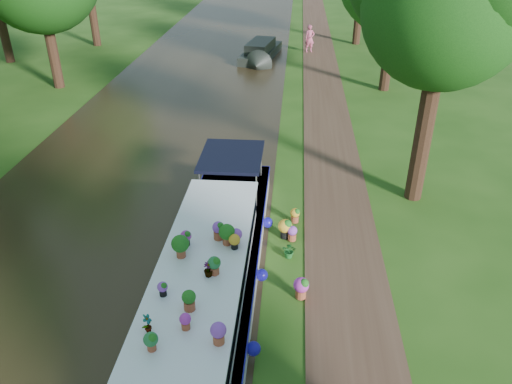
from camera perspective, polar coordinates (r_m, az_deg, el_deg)
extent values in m
plane|color=#224912|center=(14.90, 5.19, -5.74)|extent=(100.00, 100.00, 0.00)
cube|color=black|center=(15.92, -17.00, -4.48)|extent=(10.00, 100.00, 0.02)
cube|color=#442D20|center=(14.97, 9.81, -5.84)|extent=(2.20, 100.00, 0.03)
cube|color=white|center=(12.75, -5.08, -10.46)|extent=(2.20, 12.00, 0.75)
cube|color=#160F8F|center=(12.55, -5.15, -9.35)|extent=(2.24, 12.04, 0.12)
cube|color=white|center=(11.57, -5.91, -9.55)|extent=(1.80, 7.00, 1.05)
cube|color=white|center=(11.23, -6.05, -7.34)|extent=(1.90, 7.10, 0.06)
cube|color=black|center=(11.41, -1.37, -9.53)|extent=(0.03, 6.40, 0.38)
cube|color=black|center=(11.71, -10.37, -8.93)|extent=(0.03, 6.40, 0.38)
cube|color=black|center=(15.54, -2.82, 4.11)|extent=(1.90, 2.40, 0.10)
imported|color=#175516|center=(9.45, -12.29, -14.50)|extent=(0.17, 0.24, 0.41)
imported|color=#175516|center=(10.53, -5.48, -8.79)|extent=(0.23, 0.23, 0.34)
cylinder|color=black|center=(16.97, 18.56, 6.12)|extent=(0.56, 0.56, 4.55)
sphere|color=#103A0E|center=(15.94, 20.91, 19.26)|extent=(4.80, 4.80, 4.80)
cylinder|color=black|center=(28.42, 14.84, 14.94)|extent=(0.56, 0.56, 3.85)
cylinder|color=black|center=(39.00, 11.64, 19.27)|extent=(0.56, 0.56, 4.20)
cylinder|color=black|center=(30.06, -22.19, 14.55)|extent=(0.56, 0.56, 3.85)
cylinder|color=black|center=(39.57, -18.15, 18.75)|extent=(0.56, 0.56, 4.38)
cylinder|color=black|center=(36.92, -26.96, 16.30)|extent=(0.56, 0.56, 4.20)
cube|color=black|center=(34.69, 0.56, 15.57)|extent=(2.64, 5.64, 0.54)
cube|color=black|center=(34.11, 0.50, 16.35)|extent=(1.89, 3.35, 0.63)
imported|color=#CB537F|center=(36.19, 6.15, 17.05)|extent=(0.76, 0.60, 1.82)
imported|color=#1B5C22|center=(14.14, 3.85, -6.70)|extent=(0.48, 0.44, 0.46)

